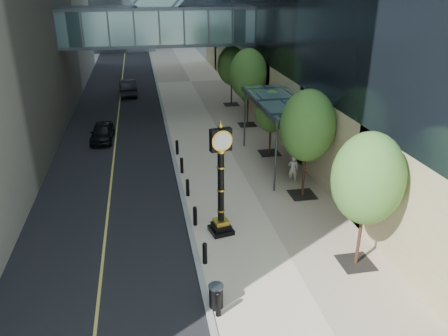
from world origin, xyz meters
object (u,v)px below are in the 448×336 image
(street_clock, at_px, (221,188))
(car_far, at_px, (128,87))
(trash_bin, at_px, (216,297))
(car_near, at_px, (102,132))
(pedestrian, at_px, (293,169))

(street_clock, bearing_deg, car_far, 87.87)
(trash_bin, height_order, car_far, car_far)
(car_near, bearing_deg, street_clock, -63.37)
(street_clock, relative_size, car_near, 1.39)
(trash_bin, xyz_separation_m, car_near, (-5.20, 19.44, 0.17))
(street_clock, xyz_separation_m, car_far, (-4.59, 28.52, -1.59))
(car_near, bearing_deg, car_far, 85.91)
(trash_bin, bearing_deg, car_far, 95.90)
(pedestrian, bearing_deg, trash_bin, 72.52)
(car_far, bearing_deg, car_near, 79.64)
(street_clock, xyz_separation_m, trash_bin, (-1.12, -5.06, -1.89))
(car_far, bearing_deg, trash_bin, 92.53)
(trash_bin, distance_m, pedestrian, 11.67)
(trash_bin, bearing_deg, pedestrian, 57.23)
(street_clock, height_order, car_far, street_clock)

